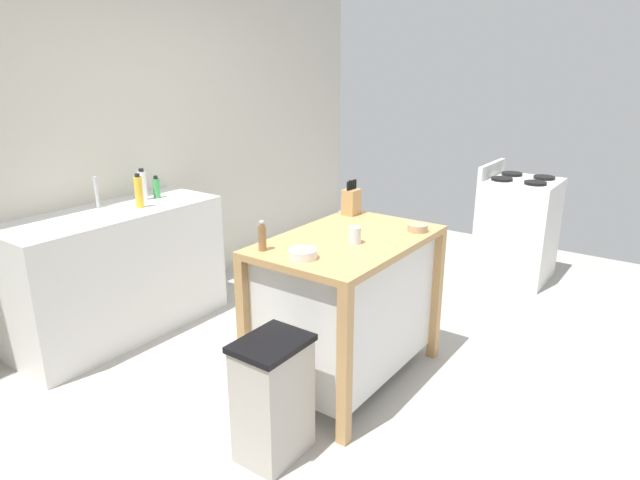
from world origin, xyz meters
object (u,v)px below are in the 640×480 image
object	(u,v)px
bottle_dish_soap	(139,192)
pepper_grinder	(262,236)
knife_block	(351,201)
sink_faucet	(96,192)
bowl_ceramic_wide	(303,253)
drinking_cup	(355,235)
kitchen_island	(347,301)
bottle_hand_soap	(156,188)
stove	(517,229)
trash_bin	(273,398)
bowl_stoneware_deep	(418,228)
bottle_spray_cleaner	(143,185)

from	to	relation	value
bottle_dish_soap	pepper_grinder	bearing A→B (deg)	-98.52
knife_block	sink_faucet	world-z (taller)	knife_block
knife_block	bowl_ceramic_wide	world-z (taller)	knife_block
drinking_cup	sink_faucet	xyz separation A→B (m)	(-0.37, 1.88, 0.06)
kitchen_island	bowl_ceramic_wide	distance (m)	0.60
bottle_hand_soap	stove	xyz separation A→B (m)	(2.29, -2.03, -0.52)
kitchen_island	stove	bearing A→B (deg)	-8.13
bottle_hand_soap	sink_faucet	bearing A→B (deg)	167.79
drinking_cup	trash_bin	size ratio (longest dim) A/B	0.15
kitchen_island	bowl_ceramic_wide	world-z (taller)	bowl_ceramic_wide
drinking_cup	pepper_grinder	distance (m)	0.52
drinking_cup	bottle_hand_soap	bearing A→B (deg)	88.15
bowl_stoneware_deep	bottle_spray_cleaner	world-z (taller)	bottle_spray_cleaner
knife_block	pepper_grinder	world-z (taller)	knife_block
bowl_stoneware_deep	knife_block	bearing A→B (deg)	79.94
kitchen_island	bottle_spray_cleaner	xyz separation A→B (m)	(-0.10, 1.74, 0.51)
knife_block	bottle_spray_cleaner	distance (m)	1.57
sink_faucet	bottle_dish_soap	distance (m)	0.29
trash_bin	bottle_spray_cleaner	world-z (taller)	bottle_spray_cleaner
sink_faucet	stove	bearing A→B (deg)	-37.96
drinking_cup	sink_faucet	bearing A→B (deg)	101.26
sink_faucet	bottle_hand_soap	size ratio (longest dim) A/B	1.31
sink_faucet	bottle_spray_cleaner	bearing A→B (deg)	-10.18
bowl_ceramic_wide	bowl_stoneware_deep	world-z (taller)	bowl_ceramic_wide
knife_block	bottle_spray_cleaner	xyz separation A→B (m)	(-0.55, 1.47, 0.02)
pepper_grinder	trash_bin	size ratio (longest dim) A/B	0.27
kitchen_island	trash_bin	size ratio (longest dim) A/B	1.81
sink_faucet	bottle_spray_cleaner	xyz separation A→B (m)	(0.34, -0.06, -0.00)
trash_bin	bottle_spray_cleaner	bearing A→B (deg)	68.78
kitchen_island	bottle_dish_soap	xyz separation A→B (m)	(-0.26, 1.57, 0.51)
kitchen_island	trash_bin	distance (m)	0.84
bottle_spray_cleaner	stove	distance (m)	3.20
drinking_cup	bottle_spray_cleaner	distance (m)	1.82
pepper_grinder	bottle_dish_soap	bearing A→B (deg)	81.48
bowl_ceramic_wide	pepper_grinder	world-z (taller)	pepper_grinder
trash_bin	knife_block	bearing A→B (deg)	16.24
pepper_grinder	bowl_ceramic_wide	bearing A→B (deg)	-84.40
pepper_grinder	stove	distance (m)	2.85
kitchen_island	drinking_cup	size ratio (longest dim) A/B	12.08
knife_block	bottle_spray_cleaner	bearing A→B (deg)	110.41
knife_block	trash_bin	bearing A→B (deg)	-163.76
bottle_spray_cleaner	kitchen_island	bearing A→B (deg)	-86.81
knife_block	bottle_dish_soap	distance (m)	1.48
trash_bin	stove	size ratio (longest dim) A/B	0.61
bowl_ceramic_wide	bottle_spray_cleaner	size ratio (longest dim) A/B	0.64
bowl_stoneware_deep	pepper_grinder	size ratio (longest dim) A/B	0.70
pepper_grinder	trash_bin	bearing A→B (deg)	-135.08
knife_block	bowl_ceramic_wide	size ratio (longest dim) A/B	1.57
sink_faucet	knife_block	bearing A→B (deg)	-59.99
knife_block	bottle_hand_soap	size ratio (longest dim) A/B	1.39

